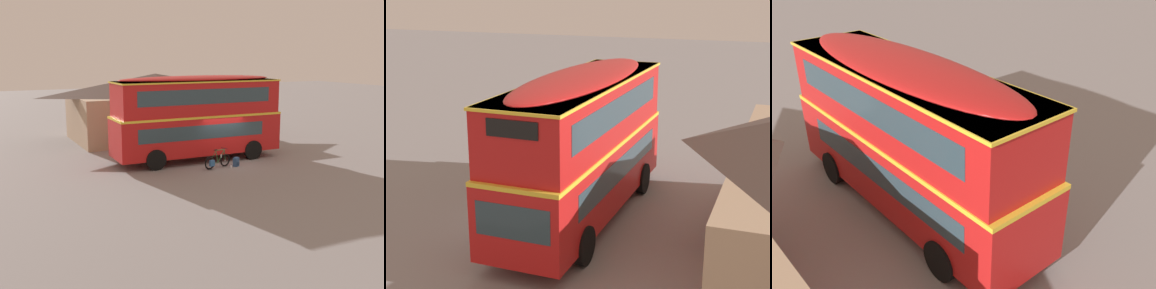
% 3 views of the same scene
% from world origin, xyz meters
% --- Properties ---
extents(ground_plane, '(120.00, 120.00, 0.00)m').
position_xyz_m(ground_plane, '(0.00, 0.00, 0.00)').
color(ground_plane, gray).
extents(double_decker_bus, '(9.67, 2.78, 4.79)m').
position_xyz_m(double_decker_bus, '(-0.96, 1.36, 2.64)').
color(double_decker_bus, black).
rests_on(double_decker_bus, ground).
extents(touring_bicycle, '(1.75, 0.70, 1.02)m').
position_xyz_m(touring_bicycle, '(-0.91, -0.84, 0.37)').
color(touring_bicycle, black).
rests_on(touring_bicycle, ground).
extents(backpack_on_ground, '(0.38, 0.36, 0.52)m').
position_xyz_m(backpack_on_ground, '(0.23, -0.94, 0.27)').
color(backpack_on_ground, '#2D4C7A').
rests_on(backpack_on_ground, ground).
extents(water_bottle_clear_plastic, '(0.08, 0.08, 0.21)m').
position_xyz_m(water_bottle_clear_plastic, '(-0.23, -1.20, 0.10)').
color(water_bottle_clear_plastic, silver).
rests_on(water_bottle_clear_plastic, ground).
extents(pub_building, '(11.98, 6.81, 4.59)m').
position_xyz_m(pub_building, '(-0.22, 9.34, 2.34)').
color(pub_building, tan).
rests_on(pub_building, ground).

